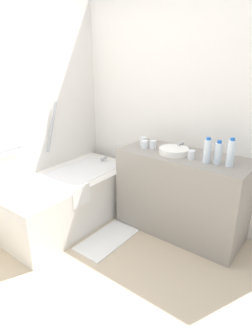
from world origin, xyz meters
name	(u,v)px	position (x,y,z in m)	size (l,w,h in m)	color
ground_plane	(69,297)	(0.00, 0.00, 0.00)	(4.20, 4.20, 0.00)	#C1AD8E
wall_right_mirror	(181,112)	(1.65, 0.00, 1.17)	(0.10, 2.78, 2.34)	silver
bathtub	(69,197)	(0.75, 0.82, 0.28)	(1.50, 0.74, 1.25)	silver
vanity_counter	(181,194)	(1.32, -0.23, 0.42)	(0.55, 1.25, 0.84)	gray
sink_basin	(174,151)	(1.29, -0.13, 0.86)	(0.29, 0.29, 0.06)	white
sink_faucet	(182,146)	(1.46, -0.13, 0.87)	(0.12, 0.15, 0.08)	#A6A6AB
water_bottle_0	(218,153)	(1.28, -0.56, 0.93)	(0.07, 0.07, 0.21)	silver
water_bottle_1	(231,153)	(1.28, -0.67, 0.95)	(0.07, 0.07, 0.25)	silver
water_bottle_2	(207,151)	(1.23, -0.48, 0.94)	(0.07, 0.07, 0.23)	silver
drinking_glass_0	(153,145)	(1.30, 0.11, 0.88)	(0.07, 0.07, 0.08)	white
drinking_glass_1	(145,144)	(1.26, 0.18, 0.88)	(0.07, 0.07, 0.08)	white
drinking_glass_2	(191,155)	(1.25, -0.33, 0.88)	(0.07, 0.07, 0.08)	white
drinking_glass_3	(143,142)	(1.32, 0.24, 0.88)	(0.07, 0.07, 0.09)	white
bath_mat	(107,239)	(0.72, 0.25, 0.01)	(0.64, 0.33, 0.01)	white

